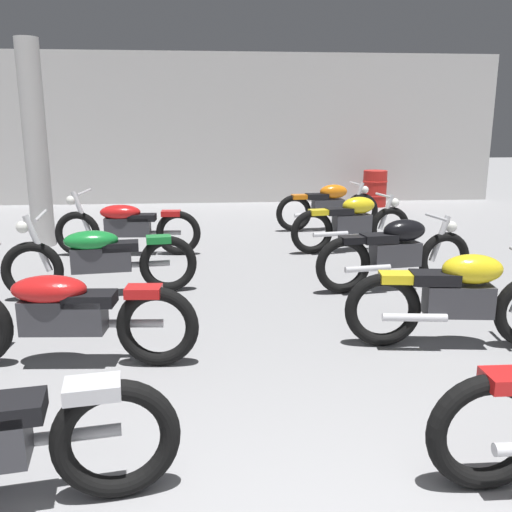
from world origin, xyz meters
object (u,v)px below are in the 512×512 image
Objects in this scene: oil_drum at (375,188)px; motorcycle_right_row_2 at (396,252)px; motorcycle_right_row_3 at (353,222)px; support_pillar at (36,146)px; motorcycle_right_row_4 at (329,206)px; motorcycle_left_row_3 at (127,226)px; motorcycle_left_row_2 at (100,257)px; motorcycle_left_row_1 at (62,313)px; motorcycle_right_row_1 at (459,297)px.

motorcycle_right_row_2 is at bearing -104.75° from oil_drum.
oil_drum is (1.77, 4.70, -0.03)m from motorcycle_right_row_3.
motorcycle_right_row_4 is (4.89, 0.93, -1.14)m from support_pillar.
motorcycle_left_row_3 is at bearing -29.13° from support_pillar.
motorcycle_left_row_2 is 3.98m from motorcycle_right_row_3.
support_pillar is 5.78m from motorcycle_right_row_2.
motorcycle_left_row_1 is 1.00× the size of motorcycle_left_row_2.
oil_drum is at bearing 30.11° from support_pillar.
motorcycle_left_row_1 is 2.56× the size of oil_drum.
motorcycle_left_row_2 is 5.12m from motorcycle_right_row_4.
motorcycle_right_row_2 is at bearing 28.76° from motorcycle_left_row_1.
motorcycle_left_row_1 reaches higher than motorcycle_right_row_4.
motorcycle_left_row_1 reaches higher than oil_drum.
support_pillar is at bearing 107.32° from motorcycle_left_row_1.
motorcycle_left_row_1 is 1.10× the size of motorcycle_right_row_1.
motorcycle_left_row_3 is 5.12m from motorcycle_right_row_1.
motorcycle_right_row_3 is 5.02m from oil_drum.
motorcycle_left_row_1 is 3.36m from motorcycle_right_row_1.
motorcycle_left_row_3 is 1.10× the size of motorcycle_right_row_2.
motorcycle_right_row_4 is at bearing 89.71° from motorcycle_right_row_2.
motorcycle_right_row_1 and motorcycle_right_row_4 have the same top height.
motorcycle_left_row_2 is 2.55× the size of oil_drum.
motorcycle_left_row_3 reaches higher than motorcycle_right_row_4.
motorcycle_right_row_3 is at bearing 89.73° from motorcycle_right_row_2.
motorcycle_right_row_3 is at bearing 49.00° from motorcycle_left_row_1.
motorcycle_right_row_2 is 2.05m from motorcycle_right_row_3.
support_pillar reaches higher than motorcycle_left_row_1.
oil_drum is at bearing 75.25° from motorcycle_right_row_2.
motorcycle_right_row_2 is 2.31× the size of oil_drum.
motorcycle_left_row_2 is at bearing 179.05° from motorcycle_right_row_2.
motorcycle_left_row_1 is 3.94m from motorcycle_left_row_3.
support_pillar is 5.11m from motorcycle_left_row_1.
support_pillar reaches higher than motorcycle_left_row_2.
motorcycle_left_row_3 is at bearing 131.41° from motorcycle_right_row_1.
motorcycle_right_row_1 is 2.32× the size of oil_drum.
support_pillar is 5.11m from motorcycle_right_row_4.
motorcycle_left_row_2 and motorcycle_left_row_3 have the same top height.
motorcycle_right_row_1 is 1.00× the size of motorcycle_right_row_3.
motorcycle_right_row_3 is (0.04, 3.81, 0.00)m from motorcycle_right_row_1.
motorcycle_right_row_4 is at bearing -120.99° from oil_drum.
motorcycle_left_row_3 is 1.10× the size of motorcycle_right_row_4.
motorcycle_right_row_4 is (0.02, 3.82, 0.00)m from motorcycle_right_row_2.
motorcycle_right_row_2 is (4.87, -2.89, -1.14)m from support_pillar.
motorcycle_left_row_1 is 1.11× the size of motorcycle_right_row_3.
motorcycle_left_row_1 is at bearing -88.54° from motorcycle_left_row_2.
motorcycle_left_row_1 reaches higher than motorcycle_right_row_3.
motorcycle_right_row_4 is (3.46, 3.77, 0.01)m from motorcycle_left_row_2.
oil_drum is (5.20, 4.67, -0.03)m from motorcycle_left_row_3.
oil_drum is at bearing 59.01° from motorcycle_right_row_4.
support_pillar reaches higher than oil_drum.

